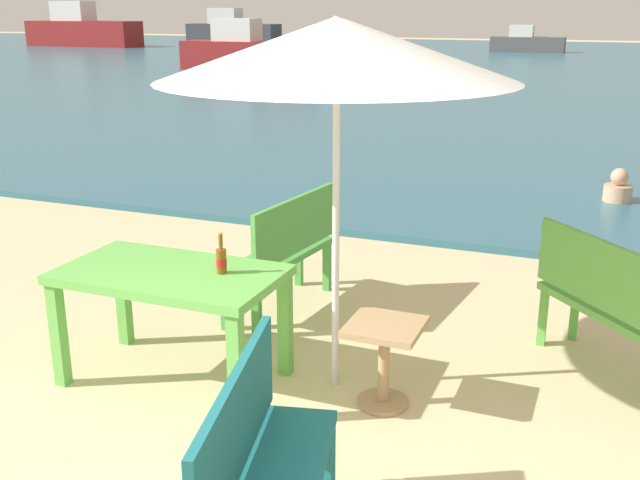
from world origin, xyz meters
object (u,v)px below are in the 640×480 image
(boat_tanker, at_px, (527,42))
(bench_teal_center, at_px, (259,466))
(beer_bottle_amber, at_px, (221,259))
(boat_ferry, at_px, (232,31))
(swimmer_person, at_px, (618,189))
(side_table_wood, at_px, (384,352))
(patio_umbrella, at_px, (337,50))
(picnic_table_green, at_px, (171,286))
(boat_fishing_trawler, at_px, (82,30))
(bench_green_left, at_px, (610,300))
(bench_green_right, at_px, (286,246))
(boat_cargo_ship, at_px, (247,52))

(boat_tanker, bearing_deg, bench_teal_center, -84.37)
(beer_bottle_amber, distance_m, boat_ferry, 46.93)
(swimmer_person, height_order, boat_tanker, boat_tanker)
(swimmer_person, relative_size, boat_tanker, 0.11)
(side_table_wood, bearing_deg, patio_umbrella, 160.47)
(picnic_table_green, distance_m, boat_tanker, 38.86)
(patio_umbrella, bearing_deg, boat_ferry, 119.16)
(beer_bottle_amber, bearing_deg, boat_fishing_trawler, 129.92)
(picnic_table_green, xyz_separation_m, boat_tanker, (-2.64, 38.77, -0.07))
(side_table_wood, bearing_deg, bench_teal_center, -91.82)
(bench_green_left, height_order, boat_ferry, boat_ferry)
(bench_green_left, relative_size, bench_green_right, 0.91)
(bench_teal_center, bearing_deg, bench_green_left, 62.63)
(swimmer_person, bearing_deg, boat_ferry, 124.58)
(boat_tanker, bearing_deg, bench_green_right, -85.67)
(bench_green_left, bearing_deg, beer_bottle_amber, -155.98)
(bench_teal_center, relative_size, bench_green_right, 1.01)
(boat_cargo_ship, bearing_deg, bench_green_left, -57.36)
(swimmer_person, xyz_separation_m, boat_fishing_trawler, (-31.63, 29.33, 0.81))
(picnic_table_green, bearing_deg, side_table_wood, 7.75)
(patio_umbrella, bearing_deg, bench_teal_center, -79.53)
(bench_teal_center, xyz_separation_m, boat_tanker, (-3.96, 40.17, 0.04))
(bench_teal_center, xyz_separation_m, bench_green_right, (-1.12, 2.74, 0.00))
(side_table_wood, relative_size, boat_tanker, 0.14)
(bench_green_left, distance_m, bench_green_right, 2.42)
(beer_bottle_amber, bearing_deg, picnic_table_green, -167.46)
(bench_green_left, bearing_deg, bench_green_right, 173.87)
(bench_green_left, bearing_deg, picnic_table_green, -157.36)
(bench_green_right, bearing_deg, boat_cargo_ship, 118.07)
(bench_green_left, bearing_deg, boat_tanker, 97.92)
(beer_bottle_amber, relative_size, boat_fishing_trawler, 0.04)
(bench_green_right, bearing_deg, boat_tanker, 94.33)
(patio_umbrella, relative_size, bench_teal_center, 1.84)
(patio_umbrella, xyz_separation_m, boat_fishing_trawler, (-30.03, 34.84, -1.07))
(picnic_table_green, height_order, swimmer_person, picnic_table_green)
(picnic_table_green, xyz_separation_m, side_table_wood, (1.37, 0.19, -0.30))
(boat_fishing_trawler, bearing_deg, patio_umbrella, -49.24)
(boat_cargo_ship, bearing_deg, beer_bottle_amber, -63.03)
(boat_fishing_trawler, bearing_deg, beer_bottle_amber, -50.08)
(patio_umbrella, xyz_separation_m, bench_green_left, (1.60, 0.77, -1.58))
(boat_fishing_trawler, bearing_deg, swimmer_person, -42.84)
(beer_bottle_amber, xyz_separation_m, swimmer_person, (2.27, 5.75, -0.61))
(swimmer_person, bearing_deg, side_table_wood, -102.34)
(beer_bottle_amber, height_order, side_table_wood, beer_bottle_amber)
(bench_green_left, bearing_deg, boat_ferry, 121.31)
(bench_teal_center, bearing_deg, patio_umbrella, 100.47)
(swimmer_person, distance_m, boat_ferry, 43.21)
(side_table_wood, relative_size, boat_cargo_ship, 0.10)
(picnic_table_green, height_order, patio_umbrella, patio_umbrella)
(boat_fishing_trawler, bearing_deg, bench_teal_center, -50.30)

